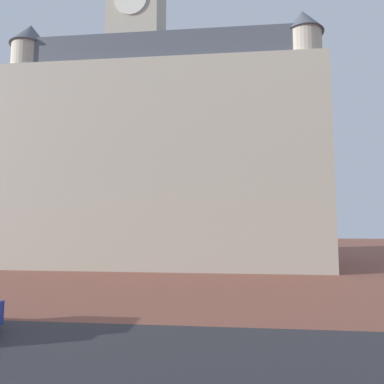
% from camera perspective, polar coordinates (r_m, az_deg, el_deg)
% --- Properties ---
extents(ground_plane, '(120.00, 120.00, 0.00)m').
position_cam_1_polar(ground_plane, '(10.66, -1.67, -25.55)').
color(ground_plane, brown).
extents(street_asphalt_strip, '(120.00, 6.55, 0.00)m').
position_cam_1_polar(street_asphalt_strip, '(9.09, -3.15, -29.23)').
color(street_asphalt_strip, '#2D2D33').
rests_on(street_asphalt_strip, ground_plane).
extents(landmark_building, '(25.85, 12.87, 31.65)m').
position_cam_1_polar(landmark_building, '(30.12, -4.74, 6.63)').
color(landmark_building, '#B2A893').
rests_on(landmark_building, ground_plane).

